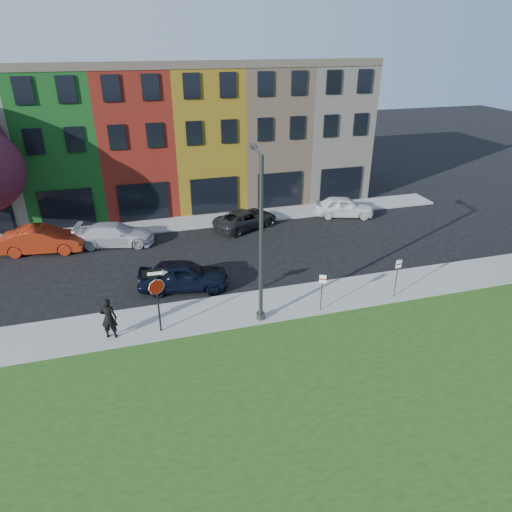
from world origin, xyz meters
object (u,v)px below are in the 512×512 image
object	(u,v)px
stop_sign	(156,288)
street_lamp	(260,241)
man	(109,318)
sedan_near	(183,275)

from	to	relation	value
stop_sign	street_lamp	world-z (taller)	street_lamp
man	sedan_near	world-z (taller)	man
man	sedan_near	xyz separation A→B (m)	(3.63, 3.54, -0.30)
sedan_near	street_lamp	size ratio (longest dim) A/B	0.64
man	street_lamp	size ratio (longest dim) A/B	0.25
man	stop_sign	bearing A→B (deg)	-170.20
street_lamp	man	bearing A→B (deg)	-174.71
sedan_near	man	bearing A→B (deg)	144.69
sedan_near	stop_sign	bearing A→B (deg)	167.91
stop_sign	man	world-z (taller)	stop_sign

